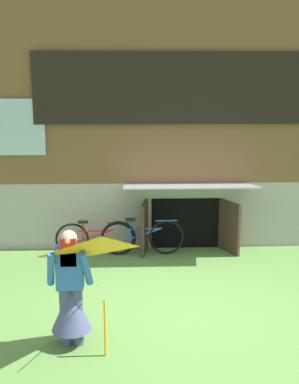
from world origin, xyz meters
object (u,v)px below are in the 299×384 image
Objects in this scene: kite at (102,274)px; bicycle_red at (95,238)px; bicycle_blue at (142,237)px; person at (71,298)px.

kite reaches higher than bicycle_red.
kite reaches higher than bicycle_blue.
bicycle_blue is at bearing 81.36° from person.
person is at bearing 126.94° from kite.
bicycle_blue is 1.06× the size of bicycle_red.
kite is 0.89× the size of bicycle_blue.
bicycle_red is at bearing 95.70° from kite.
kite is 0.94× the size of bicycle_red.
bicycle_blue is 0.95m from bicycle_red.
person reaches higher than bicycle_red.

